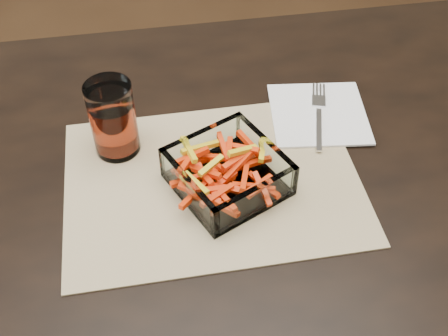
{
  "coord_description": "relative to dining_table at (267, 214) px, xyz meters",
  "views": [
    {
      "loc": [
        -0.17,
        -0.56,
        1.4
      ],
      "look_at": [
        -0.07,
        0.0,
        0.78
      ],
      "focal_mm": 45.0,
      "sensor_mm": 36.0,
      "label": 1
    }
  ],
  "objects": [
    {
      "name": "dining_table",
      "position": [
        0.0,
        0.0,
        0.0
      ],
      "size": [
        1.6,
        0.9,
        0.75
      ],
      "color": "black",
      "rests_on": "ground"
    },
    {
      "name": "napkin",
      "position": [
        0.12,
        0.13,
        0.09
      ],
      "size": [
        0.18,
        0.18,
        0.0
      ],
      "primitive_type": "cube",
      "rotation": [
        0.0,
        0.0,
        -0.12
      ],
      "color": "white",
      "rests_on": "placemat"
    },
    {
      "name": "fork",
      "position": [
        0.11,
        0.13,
        0.1
      ],
      "size": [
        0.06,
        0.17,
        0.0
      ],
      "rotation": [
        0.0,
        0.0,
        -0.28
      ],
      "color": "silver",
      "rests_on": "napkin"
    },
    {
      "name": "glass_bowl",
      "position": [
        -0.07,
        -0.0,
        0.11
      ],
      "size": [
        0.2,
        0.2,
        0.06
      ],
      "rotation": [
        0.0,
        0.0,
        0.44
      ],
      "color": "white",
      "rests_on": "placemat"
    },
    {
      "name": "placemat",
      "position": [
        -0.09,
        0.01,
        0.09
      ],
      "size": [
        0.45,
        0.33,
        0.0
      ],
      "primitive_type": "cube",
      "rotation": [
        0.0,
        0.0,
        0.0
      ],
      "color": "tan",
      "rests_on": "dining_table"
    },
    {
      "name": "tumbler",
      "position": [
        -0.23,
        0.11,
        0.15
      ],
      "size": [
        0.07,
        0.07,
        0.13
      ],
      "color": "white",
      "rests_on": "placemat"
    }
  ]
}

